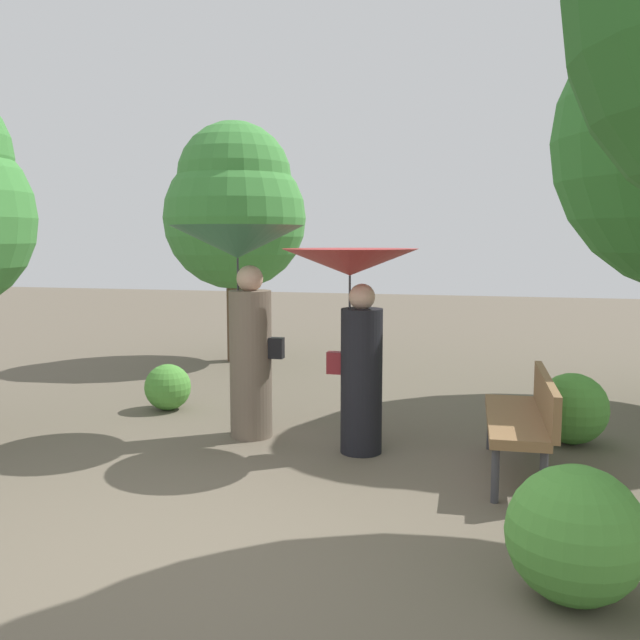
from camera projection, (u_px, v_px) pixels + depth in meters
The scene contains 8 objects.
ground_plane at pixel (214, 542), 4.48m from camera, with size 40.00×40.00×0.00m, color brown.
person_left at pixel (242, 281), 6.71m from camera, with size 1.29×1.29×2.06m.
person_right at pixel (354, 304), 6.22m from camera, with size 1.22×1.22×1.85m.
park_bench at pixel (525, 414), 5.68m from camera, with size 0.54×1.51×0.83m.
tree_mid_left at pixel (235, 206), 10.79m from camera, with size 2.21×2.21×3.73m.
bush_path_left at pixel (168, 387), 7.89m from camera, with size 0.52×0.52×0.52m, color #4C9338.
bush_path_right at pixel (572, 409), 6.59m from camera, with size 0.67×0.67×0.67m, color #4C9338.
bush_behind_bench at pixel (575, 534), 3.71m from camera, with size 0.74×0.74×0.74m, color #4C9338.
Camera 1 is at (1.70, -3.99, 1.94)m, focal length 39.08 mm.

